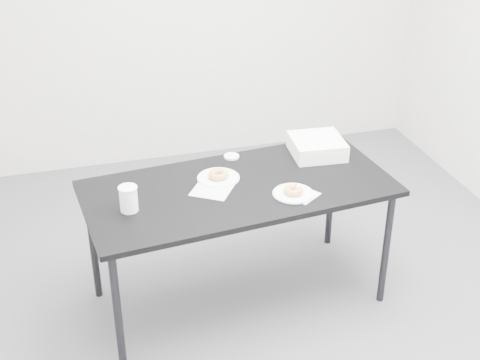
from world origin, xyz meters
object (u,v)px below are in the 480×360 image
object	(u,v)px
plate_far	(218,178)
bakery_box	(317,146)
table	(239,195)
scorecard	(214,187)
donut_near	(293,190)
donut_far	(218,174)
pen	(219,178)
plate_near	(293,194)
coffee_cup	(129,199)

from	to	relation	value
plate_far	bakery_box	bearing A→B (deg)	12.11
table	plate_far	bearing A→B (deg)	121.32
scorecard	donut_near	world-z (taller)	donut_near
scorecard	donut_far	size ratio (longest dim) A/B	2.30
pen	table	bearing A→B (deg)	-62.33
plate_near	plate_far	world-z (taller)	plate_near
plate_far	coffee_cup	size ratio (longest dim) A/B	1.72
scorecard	plate_near	xyz separation A→B (m)	(0.39, -0.19, 0.00)
plate_far	donut_near	bearing A→B (deg)	-39.97
plate_near	coffee_cup	distance (m)	0.87
pen	plate_near	bearing A→B (deg)	-49.28
coffee_cup	bakery_box	world-z (taller)	coffee_cup
table	plate_near	world-z (taller)	plate_near
coffee_cup	plate_far	bearing A→B (deg)	21.89
donut_far	plate_near	bearing A→B (deg)	-39.97
scorecard	coffee_cup	world-z (taller)	coffee_cup
donut_near	plate_near	bearing A→B (deg)	0.00
bakery_box	table	bearing A→B (deg)	-151.15
plate_near	pen	bearing A→B (deg)	140.31
table	scorecard	world-z (taller)	scorecard
table	scorecard	size ratio (longest dim) A/B	6.83
donut_far	table	bearing A→B (deg)	-52.98
plate_far	plate_near	bearing A→B (deg)	-39.97
plate_near	coffee_cup	xyz separation A→B (m)	(-0.86, 0.07, 0.06)
plate_near	bakery_box	world-z (taller)	bakery_box
bakery_box	coffee_cup	bearing A→B (deg)	-158.86
table	scorecard	distance (m)	0.15
table	plate_far	distance (m)	0.15
scorecard	bakery_box	distance (m)	0.73
donut_far	pen	bearing A→B (deg)	-57.66
table	donut_far	size ratio (longest dim) A/B	15.72
pen	plate_far	xyz separation A→B (m)	(-0.00, 0.01, -0.00)
plate_near	coffee_cup	size ratio (longest dim) A/B	1.60
plate_near	coffee_cup	bearing A→B (deg)	175.03
plate_far	donut_far	xyz separation A→B (m)	(0.00, 0.00, 0.02)
coffee_cup	bakery_box	bearing A→B (deg)	16.63
donut_far	coffee_cup	size ratio (longest dim) A/B	0.81
donut_near	plate_far	world-z (taller)	donut_near
pen	donut_near	xyz separation A→B (m)	(0.34, -0.28, 0.02)
table	coffee_cup	bearing A→B (deg)	-176.69
table	donut_near	distance (m)	0.32
table	pen	bearing A→B (deg)	121.57
donut_near	donut_far	world-z (taller)	same
donut_far	coffee_cup	world-z (taller)	coffee_cup
donut_far	bakery_box	bearing A→B (deg)	12.11
plate_near	donut_far	bearing A→B (deg)	140.03
plate_far	coffee_cup	distance (m)	0.57
table	donut_near	xyz separation A→B (m)	(0.25, -0.17, 0.08)
scorecard	donut_far	world-z (taller)	donut_far
table	bakery_box	size ratio (longest dim) A/B	5.84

